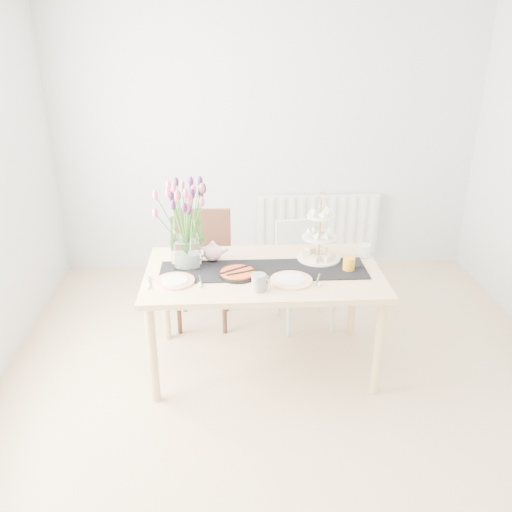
{
  "coord_description": "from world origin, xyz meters",
  "views": [
    {
      "loc": [
        -0.37,
        -2.82,
        2.31
      ],
      "look_at": [
        -0.2,
        0.45,
        0.88
      ],
      "focal_mm": 38.0,
      "sensor_mm": 36.0,
      "label": 1
    }
  ],
  "objects_px": {
    "tart_tin": "(238,274)",
    "mug_white": "(259,282)",
    "cream_jug": "(364,251)",
    "cake_stand": "(319,243)",
    "chair_brown": "(203,259)",
    "dining_table": "(263,281)",
    "tulip_vase": "(185,211)",
    "mug_orange": "(349,264)",
    "teapot": "(213,252)",
    "chair_white": "(304,265)",
    "plate_right": "(291,280)",
    "plate_left": "(175,281)",
    "radiator": "(317,224)",
    "mug_grey": "(259,282)"
  },
  "relations": [
    {
      "from": "teapot",
      "to": "cream_jug",
      "type": "relative_size",
      "value": 2.35
    },
    {
      "from": "teapot",
      "to": "mug_white",
      "type": "relative_size",
      "value": 2.34
    },
    {
      "from": "mug_orange",
      "to": "plate_left",
      "type": "xyz_separation_m",
      "value": [
        -1.16,
        -0.12,
        -0.04
      ]
    },
    {
      "from": "radiator",
      "to": "tulip_vase",
      "type": "bearing_deg",
      "value": -126.51
    },
    {
      "from": "tart_tin",
      "to": "plate_right",
      "type": "height_order",
      "value": "tart_tin"
    },
    {
      "from": "radiator",
      "to": "chair_white",
      "type": "xyz_separation_m",
      "value": [
        -0.28,
        -1.05,
        0.04
      ]
    },
    {
      "from": "tulip_vase",
      "to": "mug_white",
      "type": "height_order",
      "value": "tulip_vase"
    },
    {
      "from": "radiator",
      "to": "chair_brown",
      "type": "xyz_separation_m",
      "value": [
        -1.09,
        -0.98,
        0.09
      ]
    },
    {
      "from": "dining_table",
      "to": "mug_grey",
      "type": "xyz_separation_m",
      "value": [
        -0.05,
        -0.29,
        0.13
      ]
    },
    {
      "from": "cream_jug",
      "to": "mug_white",
      "type": "bearing_deg",
      "value": -168.2
    },
    {
      "from": "dining_table",
      "to": "chair_brown",
      "type": "bearing_deg",
      "value": 121.94
    },
    {
      "from": "cake_stand",
      "to": "mug_orange",
      "type": "relative_size",
      "value": 4.74
    },
    {
      "from": "dining_table",
      "to": "mug_grey",
      "type": "height_order",
      "value": "mug_grey"
    },
    {
      "from": "tulip_vase",
      "to": "plate_left",
      "type": "xyz_separation_m",
      "value": [
        -0.07,
        -0.26,
        -0.39
      ]
    },
    {
      "from": "teapot",
      "to": "mug_grey",
      "type": "bearing_deg",
      "value": -49.11
    },
    {
      "from": "dining_table",
      "to": "cake_stand",
      "type": "relative_size",
      "value": 3.56
    },
    {
      "from": "chair_white",
      "to": "cake_stand",
      "type": "relative_size",
      "value": 1.88
    },
    {
      "from": "tart_tin",
      "to": "radiator",
      "type": "bearing_deg",
      "value": 64.94
    },
    {
      "from": "chair_brown",
      "to": "cake_stand",
      "type": "relative_size",
      "value": 2.04
    },
    {
      "from": "mug_white",
      "to": "plate_left",
      "type": "height_order",
      "value": "mug_white"
    },
    {
      "from": "chair_brown",
      "to": "mug_orange",
      "type": "bearing_deg",
      "value": -33.45
    },
    {
      "from": "tulip_vase",
      "to": "mug_orange",
      "type": "relative_size",
      "value": 7.53
    },
    {
      "from": "mug_grey",
      "to": "chair_white",
      "type": "bearing_deg",
      "value": 33.81
    },
    {
      "from": "chair_white",
      "to": "plate_right",
      "type": "distance_m",
      "value": 0.88
    },
    {
      "from": "chair_brown",
      "to": "tart_tin",
      "type": "height_order",
      "value": "chair_brown"
    },
    {
      "from": "radiator",
      "to": "chair_brown",
      "type": "distance_m",
      "value": 1.47
    },
    {
      "from": "chair_white",
      "to": "tart_tin",
      "type": "distance_m",
      "value": 0.94
    },
    {
      "from": "tart_tin",
      "to": "plate_right",
      "type": "xyz_separation_m",
      "value": [
        0.35,
        -0.1,
        -0.01
      ]
    },
    {
      "from": "tart_tin",
      "to": "mug_orange",
      "type": "height_order",
      "value": "mug_orange"
    },
    {
      "from": "teapot",
      "to": "plate_left",
      "type": "height_order",
      "value": "teapot"
    },
    {
      "from": "mug_grey",
      "to": "plate_left",
      "type": "xyz_separation_m",
      "value": [
        -0.54,
        0.15,
        -0.05
      ]
    },
    {
      "from": "dining_table",
      "to": "cream_jug",
      "type": "bearing_deg",
      "value": 15.36
    },
    {
      "from": "cream_jug",
      "to": "mug_orange",
      "type": "height_order",
      "value": "mug_orange"
    },
    {
      "from": "cream_jug",
      "to": "cake_stand",
      "type": "bearing_deg",
      "value": 167.26
    },
    {
      "from": "chair_brown",
      "to": "chair_white",
      "type": "bearing_deg",
      "value": -2.6
    },
    {
      "from": "tulip_vase",
      "to": "teapot",
      "type": "distance_m",
      "value": 0.38
    },
    {
      "from": "cream_jug",
      "to": "mug_grey",
      "type": "xyz_separation_m",
      "value": [
        -0.78,
        -0.49,
        0.01
      ]
    },
    {
      "from": "tart_tin",
      "to": "mug_white",
      "type": "distance_m",
      "value": 0.23
    },
    {
      "from": "dining_table",
      "to": "mug_white",
      "type": "height_order",
      "value": "mug_white"
    },
    {
      "from": "tart_tin",
      "to": "plate_right",
      "type": "relative_size",
      "value": 0.93
    },
    {
      "from": "chair_white",
      "to": "mug_orange",
      "type": "distance_m",
      "value": 0.77
    },
    {
      "from": "chair_white",
      "to": "mug_grey",
      "type": "xyz_separation_m",
      "value": [
        -0.42,
        -0.93,
        0.32
      ]
    },
    {
      "from": "dining_table",
      "to": "tart_tin",
      "type": "relative_size",
      "value": 6.2
    },
    {
      "from": "chair_white",
      "to": "tart_tin",
      "type": "relative_size",
      "value": 3.27
    },
    {
      "from": "cake_stand",
      "to": "teapot",
      "type": "bearing_deg",
      "value": 178.89
    },
    {
      "from": "dining_table",
      "to": "tulip_vase",
      "type": "xyz_separation_m",
      "value": [
        -0.52,
        0.12,
        0.47
      ]
    },
    {
      "from": "chair_white",
      "to": "mug_white",
      "type": "relative_size",
      "value": 9.24
    },
    {
      "from": "cream_jug",
      "to": "mug_white",
      "type": "height_order",
      "value": "same"
    },
    {
      "from": "teapot",
      "to": "mug_white",
      "type": "bearing_deg",
      "value": -47.8
    },
    {
      "from": "tulip_vase",
      "to": "mug_grey",
      "type": "distance_m",
      "value": 0.71
    }
  ]
}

